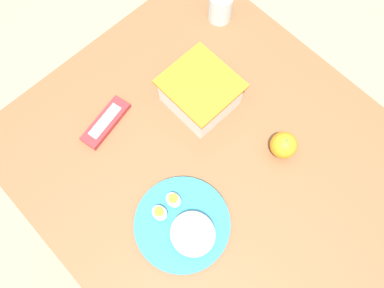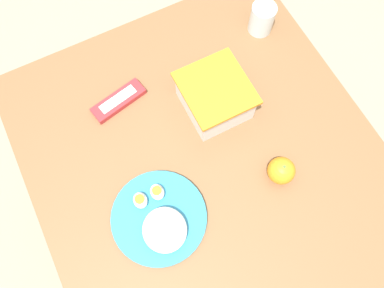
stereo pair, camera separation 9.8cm
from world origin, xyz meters
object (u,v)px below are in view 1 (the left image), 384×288
at_px(food_container, 200,93).
at_px(orange_fruit, 284,145).
at_px(drinking_glass, 220,7).
at_px(candy_bar, 106,122).
at_px(rice_plate, 185,226).

xyz_separation_m(food_container, orange_fruit, (0.25, 0.06, -0.01)).
bearing_deg(food_container, drinking_glass, 124.01).
bearing_deg(candy_bar, orange_fruit, 37.06).
distance_m(candy_bar, drinking_glass, 0.48).
relative_size(orange_fruit, drinking_glass, 0.78).
xyz_separation_m(food_container, drinking_glass, (-0.17, 0.25, -0.00)).
bearing_deg(food_container, candy_bar, -119.10).
distance_m(food_container, orange_fruit, 0.26).
bearing_deg(food_container, rice_plate, -50.38).
distance_m(food_container, rice_plate, 0.35).
height_order(food_container, candy_bar, food_container).
distance_m(food_container, drinking_glass, 0.30).
xyz_separation_m(orange_fruit, rice_plate, (-0.03, -0.33, -0.01)).
relative_size(food_container, orange_fruit, 2.55).
height_order(rice_plate, drinking_glass, drinking_glass).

